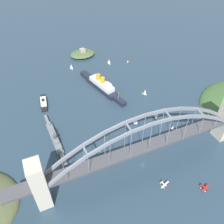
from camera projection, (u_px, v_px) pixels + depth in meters
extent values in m
plane|color=#283D4C|center=(143.00, 164.00, 247.63)|extent=(1400.00, 1400.00, 0.00)
cube|color=beige|center=(39.00, 185.00, 199.27)|extent=(12.60, 16.40, 54.81)
cube|color=#47474C|center=(145.00, 147.00, 228.78)|extent=(189.37, 13.20, 2.40)
cube|color=#47474C|center=(16.00, 192.00, 193.18)|extent=(24.00, 13.20, 2.40)
cube|color=gray|center=(55.00, 180.00, 194.11)|extent=(21.34, 1.80, 15.69)
cube|color=gray|center=(77.00, 164.00, 192.25)|extent=(21.04, 1.80, 12.97)
cube|color=gray|center=(99.00, 149.00, 192.32)|extent=(20.68, 1.80, 10.24)
cube|color=gray|center=(121.00, 137.00, 194.31)|extent=(20.26, 1.80, 7.47)
cube|color=gray|center=(142.00, 128.00, 198.22)|extent=(19.80, 1.80, 4.64)
cube|color=gray|center=(162.00, 121.00, 204.06)|extent=(19.80, 1.80, 4.64)
cube|color=gray|center=(181.00, 117.00, 211.83)|extent=(20.26, 1.80, 7.47)
cube|color=gray|center=(197.00, 116.00, 221.52)|extent=(20.68, 1.80, 10.24)
cube|color=gray|center=(211.00, 117.00, 233.13)|extent=(21.04, 1.80, 12.97)
cube|color=gray|center=(223.00, 120.00, 246.67)|extent=(21.34, 1.80, 15.69)
cube|color=gray|center=(52.00, 169.00, 202.24)|extent=(21.34, 1.80, 15.69)
cube|color=gray|center=(72.00, 153.00, 200.38)|extent=(21.04, 1.80, 12.97)
cube|color=gray|center=(94.00, 139.00, 200.45)|extent=(20.68, 1.80, 10.24)
cube|color=gray|center=(115.00, 128.00, 202.44)|extent=(20.26, 1.80, 7.47)
cube|color=gray|center=(136.00, 119.00, 206.36)|extent=(19.80, 1.80, 4.64)
cube|color=gray|center=(155.00, 113.00, 212.20)|extent=(19.80, 1.80, 4.64)
cube|color=gray|center=(173.00, 109.00, 219.96)|extent=(20.26, 1.80, 7.47)
cube|color=gray|center=(189.00, 109.00, 229.65)|extent=(20.68, 1.80, 10.24)
cube|color=gray|center=(203.00, 110.00, 241.27)|extent=(21.04, 1.80, 12.97)
cube|color=gray|center=(215.00, 113.00, 254.80)|extent=(21.34, 1.80, 15.69)
cube|color=gray|center=(43.00, 183.00, 199.58)|extent=(1.40, 11.88, 1.40)
cube|color=gray|center=(85.00, 150.00, 195.87)|extent=(1.40, 11.88, 1.40)
cube|color=gray|center=(129.00, 127.00, 199.85)|extent=(1.40, 11.88, 1.40)
cube|color=gray|center=(168.00, 114.00, 211.53)|extent=(1.40, 11.88, 1.40)
cube|color=gray|center=(200.00, 112.00, 230.91)|extent=(1.40, 11.88, 1.40)
cube|color=gray|center=(224.00, 119.00, 257.99)|extent=(1.40, 11.88, 1.40)
cylinder|color=gray|center=(66.00, 176.00, 196.63)|extent=(0.56, 0.56, 11.83)
cylinder|color=gray|center=(63.00, 165.00, 204.76)|extent=(0.56, 0.56, 11.83)
cylinder|color=gray|center=(88.00, 164.00, 199.10)|extent=(0.56, 0.56, 21.96)
cylinder|color=gray|center=(84.00, 154.00, 207.23)|extent=(0.56, 0.56, 21.96)
cylinder|color=gray|center=(110.00, 154.00, 202.54)|extent=(0.56, 0.56, 29.19)
cylinder|color=gray|center=(105.00, 144.00, 210.67)|extent=(0.56, 0.56, 29.19)
cylinder|color=gray|center=(131.00, 145.00, 206.93)|extent=(0.56, 0.56, 33.53)
cylinder|color=gray|center=(125.00, 136.00, 215.07)|extent=(0.56, 0.56, 33.53)
cylinder|color=gray|center=(150.00, 138.00, 212.29)|extent=(0.56, 0.56, 34.98)
cylinder|color=gray|center=(144.00, 129.00, 220.43)|extent=(0.56, 0.56, 34.98)
cylinder|color=gray|center=(169.00, 132.00, 218.61)|extent=(0.56, 0.56, 33.53)
cylinder|color=gray|center=(162.00, 124.00, 226.75)|extent=(0.56, 0.56, 33.53)
cylinder|color=gray|center=(186.00, 128.00, 225.90)|extent=(0.56, 0.56, 29.19)
cylinder|color=gray|center=(179.00, 120.00, 234.03)|extent=(0.56, 0.56, 29.19)
cylinder|color=gray|center=(202.00, 124.00, 234.14)|extent=(0.56, 0.56, 21.96)
cylinder|color=gray|center=(194.00, 117.00, 242.28)|extent=(0.56, 0.56, 21.96)
cylinder|color=gray|center=(216.00, 123.00, 243.35)|extent=(0.56, 0.56, 11.83)
cylinder|color=gray|center=(208.00, 115.00, 251.48)|extent=(0.56, 0.56, 11.83)
cube|color=#1E2333|center=(102.00, 87.00, 344.02)|extent=(28.57, 61.55, 6.37)
cube|color=#1E2333|center=(120.00, 101.00, 320.58)|extent=(12.39, 21.27, 6.37)
cube|color=#1E2333|center=(86.00, 75.00, 367.47)|extent=(13.84, 21.66, 6.37)
cube|color=white|center=(102.00, 84.00, 339.87)|extent=(22.75, 46.51, 6.12)
cube|color=white|center=(107.00, 85.00, 329.52)|extent=(12.44, 12.20, 3.20)
cylinder|color=gold|center=(103.00, 80.00, 333.70)|extent=(6.15, 6.15, 8.48)
cylinder|color=gold|center=(98.00, 77.00, 339.63)|extent=(6.15, 6.15, 8.48)
cylinder|color=tan|center=(119.00, 95.00, 316.60)|extent=(0.50, 0.50, 10.00)
cube|color=slate|center=(55.00, 138.00, 271.85)|extent=(9.52, 49.69, 4.34)
cube|color=slate|center=(47.00, 120.00, 293.92)|extent=(4.01, 16.60, 4.34)
cube|color=slate|center=(63.00, 159.00, 249.78)|extent=(4.66, 16.63, 4.34)
cube|color=slate|center=(54.00, 136.00, 269.23)|extent=(6.92, 24.95, 3.52)
cylinder|color=slate|center=(49.00, 124.00, 284.85)|extent=(5.05, 5.05, 2.20)
cylinder|color=slate|center=(60.00, 151.00, 254.50)|extent=(5.05, 5.05, 2.20)
cylinder|color=slate|center=(53.00, 132.00, 264.74)|extent=(0.60, 0.60, 10.00)
cylinder|color=#4C4C51|center=(55.00, 137.00, 263.29)|extent=(3.97, 3.97, 4.40)
cube|color=black|center=(44.00, 103.00, 320.93)|extent=(11.50, 22.54, 2.29)
cube|color=black|center=(43.00, 97.00, 331.25)|extent=(7.07, 7.92, 2.29)
cube|color=black|center=(45.00, 110.00, 310.60)|extent=(8.30, 8.07, 2.29)
cube|color=beige|center=(43.00, 101.00, 319.30)|extent=(9.96, 20.59, 2.62)
cylinder|color=black|center=(43.00, 100.00, 317.63)|extent=(3.55, 3.55, 2.40)
ellipsoid|color=#4C6038|center=(82.00, 54.00, 417.48)|extent=(42.43, 33.77, 7.64)
cube|color=#9E937F|center=(82.00, 51.00, 413.55)|extent=(8.00, 8.00, 7.24)
cylinder|color=gray|center=(85.00, 51.00, 412.26)|extent=(3.60, 3.60, 7.96)
cylinder|color=#B7B7B2|center=(165.00, 184.00, 229.79)|extent=(2.50, 5.17, 0.90)
cylinder|color=#B7B7B2|center=(163.00, 187.00, 227.98)|extent=(2.50, 5.17, 0.90)
cylinder|color=maroon|center=(165.00, 184.00, 229.15)|extent=(0.14, 0.14, 1.01)
cylinder|color=maroon|center=(163.00, 186.00, 227.34)|extent=(0.14, 0.14, 1.01)
ellipsoid|color=silver|center=(164.00, 184.00, 227.42)|extent=(3.72, 7.37, 1.48)
cylinder|color=maroon|center=(167.00, 187.00, 225.61)|extent=(1.59, 1.21, 1.41)
cube|color=silver|center=(165.00, 185.00, 226.50)|extent=(10.76, 5.05, 0.20)
cube|color=silver|center=(162.00, 182.00, 229.09)|extent=(4.23, 2.35, 0.12)
cube|color=maroon|center=(162.00, 181.00, 228.20)|extent=(0.46, 1.08, 1.50)
cylinder|color=#B7B7B2|center=(205.00, 187.00, 227.34)|extent=(2.93, 5.78, 0.90)
cylinder|color=#B7B7B2|center=(203.00, 190.00, 225.52)|extent=(2.93, 5.78, 0.90)
cylinder|color=maroon|center=(205.00, 187.00, 226.66)|extent=(0.14, 0.14, 1.14)
cylinder|color=maroon|center=(203.00, 189.00, 224.84)|extent=(0.14, 0.14, 1.14)
ellipsoid|color=#B21E19|center=(205.00, 187.00, 224.89)|extent=(4.06, 7.59, 1.45)
cylinder|color=maroon|center=(208.00, 190.00, 223.07)|extent=(1.57, 1.24, 1.38)
cube|color=#B21E19|center=(206.00, 188.00, 223.97)|extent=(9.81, 5.10, 0.20)
cube|color=#B21E19|center=(201.00, 185.00, 226.57)|extent=(3.89, 2.36, 0.12)
cube|color=maroon|center=(202.00, 184.00, 225.68)|extent=(0.50, 1.07, 1.50)
cube|color=#234C8C|center=(135.00, 122.00, 293.65)|extent=(2.97, 6.43, 0.97)
cube|color=#234C8C|center=(133.00, 120.00, 296.59)|extent=(1.32, 2.15, 0.97)
cube|color=#234C8C|center=(136.00, 125.00, 290.72)|extent=(1.57, 2.16, 0.97)
cylinder|color=tan|center=(135.00, 119.00, 289.88)|extent=(0.16, 0.16, 11.48)
cone|color=white|center=(136.00, 120.00, 288.98)|extent=(5.98, 5.98, 9.18)
cube|color=#2D6B3D|center=(99.00, 151.00, 260.36)|extent=(3.13, 5.51, 1.19)
cube|color=#2D6B3D|center=(101.00, 153.00, 258.21)|extent=(1.52, 1.92, 1.19)
cube|color=#2D6B3D|center=(98.00, 149.00, 262.51)|extent=(1.76, 1.97, 1.19)
cube|color=beige|center=(99.00, 150.00, 259.95)|extent=(2.22, 2.87, 1.25)
cube|color=silver|center=(71.00, 68.00, 388.15)|extent=(2.83, 5.69, 0.95)
cube|color=silver|center=(71.00, 67.00, 390.54)|extent=(1.21, 1.92, 0.95)
cube|color=silver|center=(72.00, 69.00, 385.75)|extent=(1.42, 1.94, 0.95)
cylinder|color=tan|center=(71.00, 66.00, 385.39)|extent=(0.16, 0.16, 8.25)
cone|color=white|center=(71.00, 66.00, 384.61)|extent=(5.49, 5.49, 6.60)
cube|color=brown|center=(128.00, 62.00, 403.19)|extent=(5.65, 6.92, 1.04)
cube|color=brown|center=(128.00, 61.00, 406.44)|extent=(2.34, 2.60, 1.04)
cube|color=brown|center=(127.00, 63.00, 399.93)|extent=(2.57, 2.74, 1.04)
cube|color=beige|center=(128.00, 62.00, 401.89)|extent=(3.45, 3.86, 1.00)
cube|color=black|center=(172.00, 130.00, 284.26)|extent=(4.14, 5.33, 0.75)
cube|color=black|center=(173.00, 132.00, 281.87)|extent=(1.63, 1.89, 0.75)
cube|color=black|center=(172.00, 128.00, 286.65)|extent=(1.81, 1.98, 0.75)
cylinder|color=tan|center=(173.00, 128.00, 281.38)|extent=(0.16, 0.16, 7.02)
cone|color=silver|center=(173.00, 127.00, 282.66)|extent=(5.86, 5.86, 5.61)
cube|color=gold|center=(156.00, 115.00, 303.14)|extent=(5.05, 6.77, 1.04)
cube|color=gold|center=(155.00, 113.00, 306.28)|extent=(1.94, 2.39, 1.04)
cube|color=gold|center=(156.00, 118.00, 299.99)|extent=(2.15, 2.49, 1.04)
cylinder|color=tan|center=(156.00, 112.00, 299.40)|extent=(0.16, 0.16, 11.37)
cone|color=white|center=(156.00, 113.00, 298.41)|extent=(7.76, 7.76, 9.10)
cube|color=silver|center=(109.00, 63.00, 400.30)|extent=(2.74, 5.55, 1.03)
cube|color=silver|center=(108.00, 62.00, 402.81)|extent=(1.23, 1.85, 1.03)
cube|color=silver|center=(110.00, 64.00, 397.78)|extent=(1.47, 1.85, 1.03)
cylinder|color=tan|center=(109.00, 61.00, 397.62)|extent=(0.16, 0.16, 7.96)
cone|color=silver|center=(109.00, 61.00, 396.79)|extent=(5.11, 5.11, 6.37)
cube|color=gold|center=(144.00, 94.00, 336.73)|extent=(4.21, 5.35, 0.81)
cube|color=gold|center=(142.00, 93.00, 338.24)|extent=(1.61, 1.90, 0.81)
cube|color=gold|center=(146.00, 95.00, 335.22)|extent=(1.78, 1.99, 0.81)
cylinder|color=tan|center=(144.00, 91.00, 333.85)|extent=(0.16, 0.16, 8.42)
cone|color=silver|center=(145.00, 92.00, 333.47)|extent=(6.20, 6.20, 6.74)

